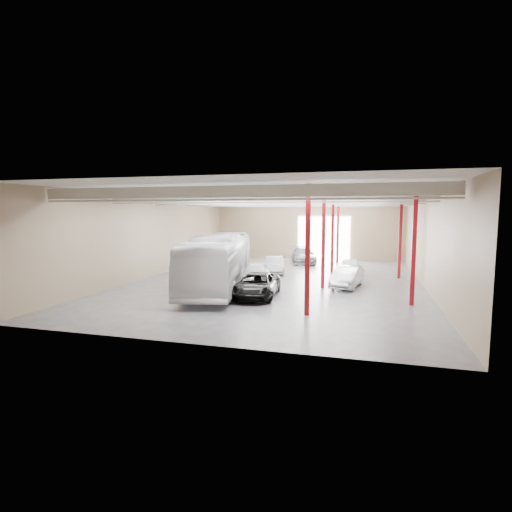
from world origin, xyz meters
The scene contains 8 objects.
depot_shell centered at (0.13, 0.48, 4.98)m, with size 22.12×32.12×7.06m.
coach_bus centered at (-3.50, -4.08, 1.96)m, with size 3.29×14.06×3.92m, color silver.
black_sedan centered at (-0.05, -6.28, 0.77)m, with size 2.56×5.56×1.54m, color black.
car_row_a centered at (-1.53, -1.08, 0.80)m, with size 1.89×4.70×1.60m, color silver.
car_row_b centered at (-1.24, 4.12, 0.75)m, with size 1.59×4.55×1.50m, color #BCBDC1.
car_row_c centered at (0.23, 12.00, 0.84)m, with size 2.35×5.77×1.67m, color gray.
car_right_near centered at (5.50, -1.17, 0.77)m, with size 1.63×4.67×1.54m, color #BBBCC0.
car_right_far centered at (5.50, 4.03, 0.78)m, with size 1.85×4.59×1.56m, color white.
Camera 1 is at (6.77, -31.01, 5.55)m, focal length 28.00 mm.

